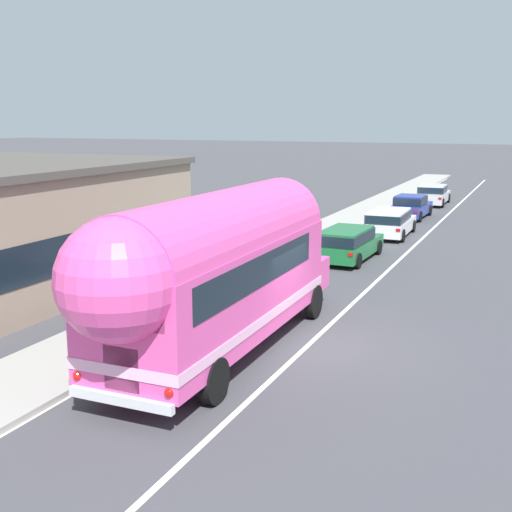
# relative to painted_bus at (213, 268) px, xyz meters

# --- Properties ---
(ground_plane) EXTENTS (300.00, 300.00, 0.00)m
(ground_plane) POSITION_rel_painted_bus_xyz_m (1.80, 1.92, -2.30)
(ground_plane) COLOR #424247
(lane_markings) EXTENTS (3.75, 80.00, 0.01)m
(lane_markings) POSITION_rel_painted_bus_xyz_m (0.13, 13.92, -2.30)
(lane_markings) COLOR silver
(lane_markings) RESTS_ON ground
(sidewalk_slab) EXTENTS (2.73, 90.00, 0.15)m
(sidewalk_slab) POSITION_rel_painted_bus_xyz_m (-3.18, 11.92, -2.23)
(sidewalk_slab) COLOR #9E9B93
(sidewalk_slab) RESTS_ON ground
(painted_bus) EXTENTS (2.67, 11.09, 4.12)m
(painted_bus) POSITION_rel_painted_bus_xyz_m (0.00, 0.00, 0.00)
(painted_bus) COLOR #EA4C9E
(painted_bus) RESTS_ON ground
(car_lead) EXTENTS (2.07, 4.58, 1.37)m
(car_lead) POSITION_rel_painted_bus_xyz_m (-0.22, 12.50, -1.52)
(car_lead) COLOR #196633
(car_lead) RESTS_ON ground
(car_second) EXTENTS (2.08, 4.58, 1.37)m
(car_second) POSITION_rel_painted_bus_xyz_m (0.15, 18.90, -1.52)
(car_second) COLOR white
(car_second) RESTS_ON ground
(car_third) EXTENTS (2.02, 4.41, 1.37)m
(car_third) POSITION_rel_painted_bus_xyz_m (-0.09, 25.75, -1.57)
(car_third) COLOR navy
(car_third) RESTS_ON ground
(car_fourth) EXTENTS (2.02, 4.55, 1.37)m
(car_fourth) POSITION_rel_painted_bus_xyz_m (0.09, 32.76, -1.57)
(car_fourth) COLOR silver
(car_fourth) RESTS_ON ground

